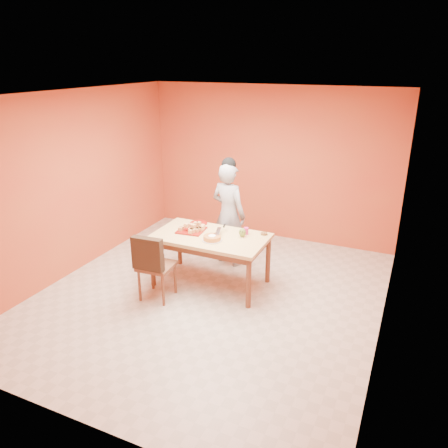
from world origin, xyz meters
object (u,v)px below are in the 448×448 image
at_px(egg_ornament, 242,232).
at_px(checker_tin, 264,234).
at_px(dining_chair, 156,265).
at_px(person, 229,214).
at_px(pastry_platter, 191,230).
at_px(dining_table, 210,242).
at_px(red_dinner_plate, 199,223).
at_px(sponge_cake, 212,238).
at_px(magenta_glass, 246,231).

xyz_separation_m(egg_ornament, checker_tin, (0.25, 0.20, -0.05)).
xyz_separation_m(dining_chair, egg_ornament, (0.92, 0.81, 0.32)).
xyz_separation_m(person, checker_tin, (0.73, -0.41, -0.05)).
bearing_deg(egg_ornament, pastry_platter, 179.20).
bearing_deg(person, dining_table, 107.08).
distance_m(dining_table, red_dinner_plate, 0.51).
bearing_deg(pastry_platter, checker_tin, 16.55).
bearing_deg(sponge_cake, dining_chair, -138.92).
distance_m(pastry_platter, egg_ornament, 0.76).
distance_m(person, pastry_platter, 0.76).
distance_m(dining_table, person, 0.77).
height_order(person, egg_ornament, person).
bearing_deg(person, dining_chair, 85.91).
bearing_deg(egg_ornament, checker_tin, 29.67).
bearing_deg(person, egg_ornament, 141.41).
height_order(dining_chair, pastry_platter, dining_chair).
bearing_deg(checker_tin, red_dinner_plate, 179.84).
distance_m(person, egg_ornament, 0.78).
height_order(red_dinner_plate, egg_ornament, egg_ornament).
relative_size(dining_table, checker_tin, 16.80).
xyz_separation_m(dining_chair, checker_tin, (1.18, 1.01, 0.27)).
bearing_deg(red_dinner_plate, egg_ornament, -14.15).
bearing_deg(checker_tin, dining_chair, -139.28).
xyz_separation_m(person, sponge_cake, (0.15, -0.90, -0.02)).
bearing_deg(red_dinner_plate, magenta_glass, -6.30).
relative_size(pastry_platter, red_dinner_plate, 1.38).
bearing_deg(sponge_cake, magenta_glass, 50.00).
relative_size(dining_table, dining_chair, 1.65).
xyz_separation_m(sponge_cake, magenta_glass, (0.34, 0.41, 0.01)).
relative_size(dining_chair, person, 0.59).
bearing_deg(egg_ornament, magenta_glass, 75.06).
height_order(dining_table, person, person).
distance_m(person, checker_tin, 0.84).
distance_m(red_dinner_plate, checker_tin, 1.05).
bearing_deg(sponge_cake, dining_table, 123.67).
xyz_separation_m(magenta_glass, checker_tin, (0.24, 0.09, -0.03)).
height_order(dining_chair, magenta_glass, dining_chair).
bearing_deg(checker_tin, person, 150.54).
height_order(dining_table, checker_tin, checker_tin).
distance_m(dining_chair, sponge_cake, 0.84).
bearing_deg(sponge_cake, checker_tin, 40.35).
height_order(sponge_cake, magenta_glass, magenta_glass).
distance_m(magenta_glass, checker_tin, 0.26).
bearing_deg(pastry_platter, red_dinner_plate, 97.53).
height_order(red_dinner_plate, sponge_cake, sponge_cake).
bearing_deg(magenta_glass, sponge_cake, -130.00).
bearing_deg(checker_tin, egg_ornament, -141.87).
relative_size(dining_table, magenta_glass, 16.37).
relative_size(sponge_cake, checker_tin, 2.54).
distance_m(dining_chair, pastry_platter, 0.78).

